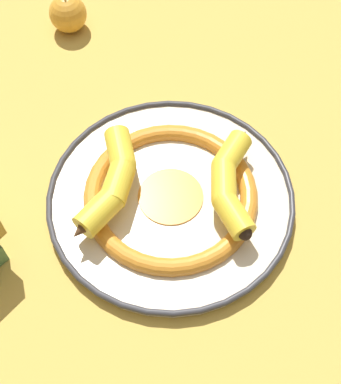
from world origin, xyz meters
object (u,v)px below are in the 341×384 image
object	(u,v)px
banana_b	(111,183)
apple	(68,14)
banana_a	(229,181)
decorative_bowl	(170,199)

from	to	relation	value
banana_b	apple	distance (m)	0.39
banana_a	banana_b	xyz separation A→B (m)	(0.17, 0.00, 0.00)
banana_b	apple	bearing A→B (deg)	28.49
decorative_bowl	banana_a	world-z (taller)	banana_a
decorative_bowl	banana_a	bearing A→B (deg)	-175.18
banana_a	apple	distance (m)	0.46
banana_a	apple	xyz separation A→B (m)	(0.26, -0.38, -0.02)
decorative_bowl	banana_a	size ratio (longest dim) A/B	1.93
decorative_bowl	banana_b	world-z (taller)	banana_b
decorative_bowl	banana_b	size ratio (longest dim) A/B	1.89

